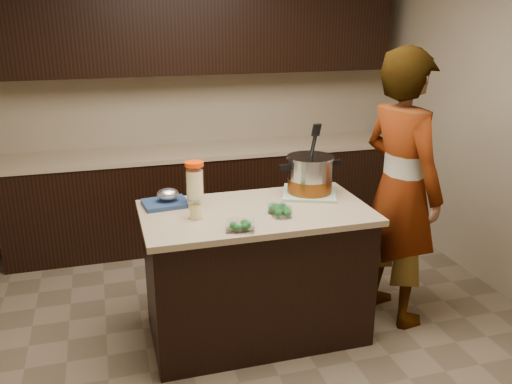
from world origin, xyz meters
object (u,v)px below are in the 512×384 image
lemonade_pitcher (195,186)px  person (401,189)px  stock_pot (310,177)px  island (256,273)px

lemonade_pitcher → person: bearing=-7.9°
stock_pot → lemonade_pitcher: bearing=179.5°
stock_pot → person: person is taller
stock_pot → person: bearing=-23.2°
island → lemonade_pitcher: size_ratio=4.90×
lemonade_pitcher → person: (1.38, -0.19, -0.08)m
island → stock_pot: (0.44, 0.19, 0.58)m
island → stock_pot: 0.75m
island → stock_pot: bearing=23.4°
island → stock_pot: size_ratio=3.17×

